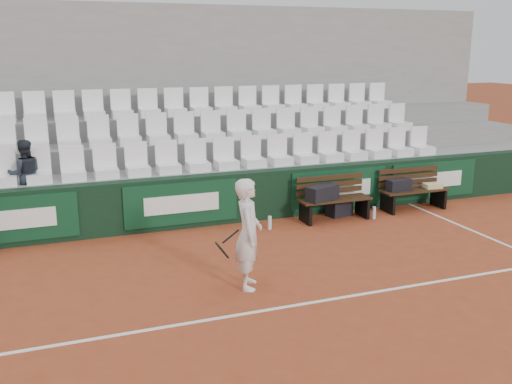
% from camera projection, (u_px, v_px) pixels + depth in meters
% --- Properties ---
extents(ground, '(80.00, 80.00, 0.00)m').
position_uv_depth(ground, '(263.00, 311.00, 7.61)').
color(ground, '#9B4123').
rests_on(ground, ground).
extents(court_baseline, '(18.00, 0.06, 0.01)m').
position_uv_depth(court_baseline, '(263.00, 311.00, 7.61)').
color(court_baseline, white).
rests_on(court_baseline, ground).
extents(back_barrier, '(18.00, 0.34, 1.00)m').
position_uv_depth(back_barrier, '(193.00, 201.00, 11.13)').
color(back_barrier, black).
rests_on(back_barrier, ground).
extents(grandstand_tier_front, '(18.00, 0.95, 1.00)m').
position_uv_depth(grandstand_tier_front, '(182.00, 194.00, 11.69)').
color(grandstand_tier_front, gray).
rests_on(grandstand_tier_front, ground).
extents(grandstand_tier_mid, '(18.00, 0.95, 1.45)m').
position_uv_depth(grandstand_tier_mid, '(172.00, 174.00, 12.49)').
color(grandstand_tier_mid, gray).
rests_on(grandstand_tier_mid, ground).
extents(grandstand_tier_back, '(18.00, 0.95, 1.90)m').
position_uv_depth(grandstand_tier_back, '(163.00, 156.00, 13.30)').
color(grandstand_tier_back, gray).
rests_on(grandstand_tier_back, ground).
extents(grandstand_rear_wall, '(18.00, 0.30, 4.40)m').
position_uv_depth(grandstand_rear_wall, '(156.00, 100.00, 13.56)').
color(grandstand_rear_wall, gray).
rests_on(grandstand_rear_wall, ground).
extents(seat_row_front, '(11.90, 0.44, 0.63)m').
position_uv_depth(seat_row_front, '(183.00, 156.00, 11.33)').
color(seat_row_front, white).
rests_on(seat_row_front, grandstand_tier_front).
extents(seat_row_mid, '(11.90, 0.44, 0.63)m').
position_uv_depth(seat_row_mid, '(172.00, 128.00, 12.08)').
color(seat_row_mid, white).
rests_on(seat_row_mid, grandstand_tier_mid).
extents(seat_row_back, '(11.90, 0.44, 0.63)m').
position_uv_depth(seat_row_back, '(162.00, 102.00, 12.83)').
color(seat_row_back, white).
rests_on(seat_row_back, grandstand_tier_back).
extents(bench_left, '(1.50, 0.56, 0.45)m').
position_uv_depth(bench_left, '(334.00, 209.00, 11.59)').
color(bench_left, '#362110').
rests_on(bench_left, ground).
extents(bench_right, '(1.50, 0.56, 0.45)m').
position_uv_depth(bench_right, '(413.00, 199.00, 12.33)').
color(bench_right, '#361F10').
rests_on(bench_right, ground).
extents(sports_bag_left, '(0.74, 0.50, 0.29)m').
position_uv_depth(sports_bag_left, '(322.00, 193.00, 11.38)').
color(sports_bag_left, black).
rests_on(sports_bag_left, bench_left).
extents(sports_bag_right, '(0.54, 0.27, 0.24)m').
position_uv_depth(sports_bag_right, '(399.00, 185.00, 12.13)').
color(sports_bag_right, black).
rests_on(sports_bag_right, bench_right).
extents(towel, '(0.39, 0.30, 0.10)m').
position_uv_depth(towel, '(432.00, 186.00, 12.38)').
color(towel, '#CDC284').
rests_on(towel, bench_right).
extents(sports_bag_ground, '(0.56, 0.42, 0.31)m').
position_uv_depth(sports_bag_ground, '(339.00, 208.00, 11.90)').
color(sports_bag_ground, black).
rests_on(sports_bag_ground, ground).
extents(water_bottle_near, '(0.07, 0.07, 0.26)m').
position_uv_depth(water_bottle_near, '(270.00, 223.00, 11.00)').
color(water_bottle_near, silver).
rests_on(water_bottle_near, ground).
extents(water_bottle_far, '(0.07, 0.07, 0.26)m').
position_uv_depth(water_bottle_far, '(374.00, 213.00, 11.67)').
color(water_bottle_far, silver).
rests_on(water_bottle_far, ground).
extents(tennis_player, '(0.78, 0.69, 1.63)m').
position_uv_depth(tennis_player, '(248.00, 234.00, 8.18)').
color(tennis_player, silver).
rests_on(tennis_player, ground).
extents(spectator_c, '(0.65, 0.53, 1.25)m').
position_uv_depth(spectator_c, '(23.00, 149.00, 10.31)').
color(spectator_c, '#1D232B').
rests_on(spectator_c, grandstand_tier_front).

